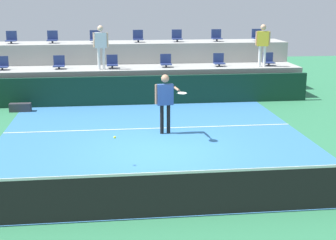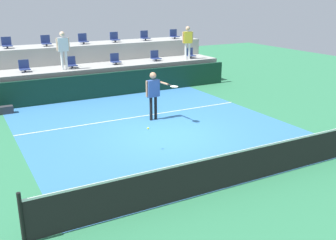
{
  "view_description": "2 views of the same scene",
  "coord_description": "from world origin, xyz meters",
  "views": [
    {
      "loc": [
        -1.21,
        -12.44,
        4.07
      ],
      "look_at": [
        0.12,
        -1.25,
        1.2
      ],
      "focal_mm": 52.43,
      "sensor_mm": 36.0,
      "label": 1
    },
    {
      "loc": [
        -5.87,
        -10.89,
        4.47
      ],
      "look_at": [
        -0.43,
        -0.88,
        0.86
      ],
      "focal_mm": 42.2,
      "sensor_mm": 36.0,
      "label": 2
    }
  ],
  "objects": [
    {
      "name": "court_inner_paint",
      "position": [
        0.0,
        1.0,
        0.0
      ],
      "size": [
        9.0,
        10.0,
        0.01
      ],
      "primitive_type": "cube",
      "color": "teal",
      "rests_on": "ground_plane"
    },
    {
      "name": "seating_tier_upper",
      "position": [
        0.0,
        9.1,
        1.05
      ],
      "size": [
        13.0,
        1.8,
        2.1
      ],
      "primitive_type": "cube",
      "color": "#9E9E99",
      "rests_on": "ground_plane"
    },
    {
      "name": "stadium_chair_lower_right",
      "position": [
        3.24,
        7.23,
        1.46
      ],
      "size": [
        0.44,
        0.4,
        0.52
      ],
      "color": "#2D2D33",
      "rests_on": "seating_tier_lower"
    },
    {
      "name": "stadium_chair_upper_far_left",
      "position": [
        -5.3,
        9.03,
        2.31
      ],
      "size": [
        0.44,
        0.4,
        0.52
      ],
      "color": "#2D2D33",
      "rests_on": "seating_tier_upper"
    },
    {
      "name": "stadium_chair_lower_mid_left",
      "position": [
        -1.11,
        7.23,
        1.46
      ],
      "size": [
        0.44,
        0.4,
        0.52
      ],
      "color": "#2D2D33",
      "rests_on": "seating_tier_lower"
    },
    {
      "name": "equipment_bag",
      "position": [
        -4.46,
        5.3,
        0.15
      ],
      "size": [
        0.76,
        0.28,
        0.3
      ],
      "primitive_type": "cube",
      "color": "#333338",
      "rests_on": "ground_plane"
    },
    {
      "name": "stadium_chair_upper_center",
      "position": [
        0.04,
        9.03,
        2.31
      ],
      "size": [
        0.44,
        0.4,
        0.52
      ],
      "color": "#2D2D33",
      "rests_on": "seating_tier_upper"
    },
    {
      "name": "stadium_chair_upper_left",
      "position": [
        -3.6,
        9.03,
        2.31
      ],
      "size": [
        0.44,
        0.4,
        0.52
      ],
      "color": "#2D2D33",
      "rests_on": "seating_tier_upper"
    },
    {
      "name": "tennis_net",
      "position": [
        0.0,
        -4.0,
        0.5
      ],
      "size": [
        10.48,
        0.08,
        1.07
      ],
      "color": "black",
      "rests_on": "ground_plane"
    },
    {
      "name": "stadium_chair_lower_mid_right",
      "position": [
        1.05,
        7.23,
        1.46
      ],
      "size": [
        0.44,
        0.4,
        0.52
      ],
      "color": "#2D2D33",
      "rests_on": "seating_tier_lower"
    },
    {
      "name": "sponsor_backboard",
      "position": [
        0.0,
        6.0,
        0.55
      ],
      "size": [
        13.0,
        0.16,
        1.1
      ],
      "primitive_type": "cube",
      "color": "#0F3323",
      "rests_on": "ground_plane"
    },
    {
      "name": "tennis_ball",
      "position": [
        -1.14,
        -0.97,
        0.73
      ],
      "size": [
        0.07,
        0.07,
        0.07
      ],
      "color": "#CCE033"
    },
    {
      "name": "ground_plane",
      "position": [
        0.0,
        0.0,
        0.0
      ],
      "size": [
        40.0,
        40.0,
        0.0
      ],
      "primitive_type": "plane",
      "color": "#2D754C"
    },
    {
      "name": "stadium_chair_lower_far_right",
      "position": [
        5.33,
        7.23,
        1.46
      ],
      "size": [
        0.44,
        0.4,
        0.52
      ],
      "color": "#2D2D33",
      "rests_on": "seating_tier_lower"
    },
    {
      "name": "spectator_in_white",
      "position": [
        -1.53,
        6.85,
        2.28
      ],
      "size": [
        0.6,
        0.23,
        1.7
      ],
      "color": "white",
      "rests_on": "seating_tier_lower"
    },
    {
      "name": "seating_tier_lower",
      "position": [
        0.0,
        7.3,
        0.62
      ],
      "size": [
        13.0,
        1.8,
        1.25
      ],
      "primitive_type": "cube",
      "color": "#9E9E99",
      "rests_on": "ground_plane"
    },
    {
      "name": "stadium_chair_upper_mid_left",
      "position": [
        -1.81,
        9.03,
        2.31
      ],
      "size": [
        0.44,
        0.4,
        0.52
      ],
      "color": "#2D2D33",
      "rests_on": "seating_tier_upper"
    },
    {
      "name": "spectator_in_grey",
      "position": [
        4.93,
        6.85,
        2.28
      ],
      "size": [
        0.59,
        0.27,
        1.7
      ],
      "color": "white",
      "rests_on": "seating_tier_lower"
    },
    {
      "name": "stadium_chair_upper_mid_right",
      "position": [
        1.75,
        9.03,
        2.31
      ],
      "size": [
        0.44,
        0.4,
        0.52
      ],
      "color": "#2D2D33",
      "rests_on": "seating_tier_upper"
    },
    {
      "name": "stadium_chair_upper_far_right",
      "position": [
        5.35,
        9.03,
        2.31
      ],
      "size": [
        0.44,
        0.4,
        0.52
      ],
      "color": "#2D2D33",
      "rests_on": "seating_tier_upper"
    },
    {
      "name": "stadium_chair_lower_left",
      "position": [
        -3.2,
        7.23,
        1.46
      ],
      "size": [
        0.44,
        0.4,
        0.52
      ],
      "color": "#2D2D33",
      "rests_on": "seating_tier_lower"
    },
    {
      "name": "stadium_chair_upper_right",
      "position": [
        3.51,
        9.03,
        2.31
      ],
      "size": [
        0.44,
        0.4,
        0.52
      ],
      "color": "#2D2D33",
      "rests_on": "seating_tier_upper"
    },
    {
      "name": "stadium_chair_lower_far_left",
      "position": [
        -5.37,
        7.23,
        1.46
      ],
      "size": [
        0.44,
        0.4,
        0.52
      ],
      "color": "#2D2D33",
      "rests_on": "seating_tier_lower"
    },
    {
      "name": "tennis_player",
      "position": [
        0.41,
        1.76,
        1.12
      ],
      "size": [
        0.84,
        1.21,
        1.81
      ],
      "color": "black",
      "rests_on": "ground_plane"
    },
    {
      "name": "court_service_line",
      "position": [
        0.0,
        2.4,
        0.01
      ],
      "size": [
        9.0,
        0.06,
        0.0
      ],
      "primitive_type": "cube",
      "color": "white",
      "rests_on": "ground_plane"
    }
  ]
}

